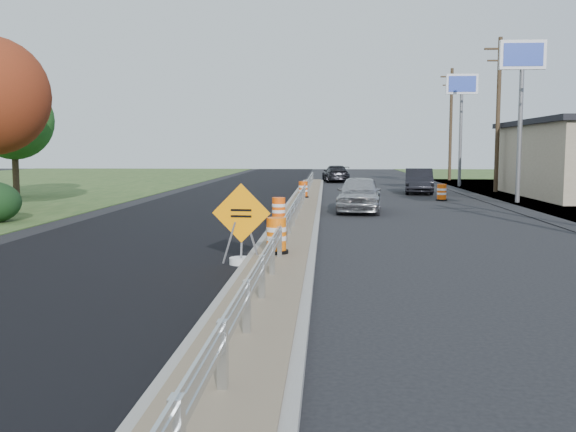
# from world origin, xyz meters

# --- Properties ---
(ground) EXTENTS (140.00, 140.00, 0.00)m
(ground) POSITION_xyz_m (0.00, 0.00, 0.00)
(ground) COLOR black
(ground) RESTS_ON ground
(milled_overlay) EXTENTS (7.20, 120.00, 0.01)m
(milled_overlay) POSITION_xyz_m (-4.40, 10.00, 0.01)
(milled_overlay) COLOR black
(milled_overlay) RESTS_ON ground
(median) EXTENTS (1.60, 55.00, 0.23)m
(median) POSITION_xyz_m (0.00, 8.00, 0.11)
(median) COLOR gray
(median) RESTS_ON ground
(guardrail) EXTENTS (0.10, 46.15, 0.72)m
(guardrail) POSITION_xyz_m (0.00, 9.00, 0.73)
(guardrail) COLOR silver
(guardrail) RESTS_ON median
(pylon_sign_mid) EXTENTS (2.20, 0.30, 7.90)m
(pylon_sign_mid) POSITION_xyz_m (10.50, 16.00, 6.48)
(pylon_sign_mid) COLOR slate
(pylon_sign_mid) RESTS_ON ground
(pylon_sign_north) EXTENTS (2.20, 0.30, 7.90)m
(pylon_sign_north) POSITION_xyz_m (10.50, 30.00, 6.48)
(pylon_sign_north) COLOR slate
(pylon_sign_north) RESTS_ON ground
(utility_pole_nmid) EXTENTS (1.90, 0.26, 9.40)m
(utility_pole_nmid) POSITION_xyz_m (11.50, 24.00, 4.93)
(utility_pole_nmid) COLOR #473523
(utility_pole_nmid) RESTS_ON ground
(utility_pole_north) EXTENTS (1.90, 0.26, 9.40)m
(utility_pole_north) POSITION_xyz_m (11.50, 39.00, 4.93)
(utility_pole_north) COLOR #473523
(utility_pole_north) RESTS_ON ground
(tree_near_back) EXTENTS (4.29, 4.29, 6.37)m
(tree_near_back) POSITION_xyz_m (-16.00, 18.00, 4.21)
(tree_near_back) COLOR #473523
(tree_near_back) RESTS_ON ground
(caution_sign) EXTENTS (1.36, 0.57, 1.88)m
(caution_sign) POSITION_xyz_m (-0.90, -1.78, 0.48)
(caution_sign) COLOR white
(caution_sign) RESTS_ON ground
(barrel_median_near) EXTENTS (0.57, 0.57, 0.84)m
(barrel_median_near) POSITION_xyz_m (-0.12, -1.50, 0.63)
(barrel_median_near) COLOR black
(barrel_median_near) RESTS_ON median
(barrel_median_mid) EXTENTS (0.55, 0.55, 0.81)m
(barrel_median_mid) POSITION_xyz_m (-0.55, 5.08, 0.62)
(barrel_median_mid) COLOR black
(barrel_median_mid) RESTS_ON median
(barrel_median_far) EXTENTS (0.56, 0.56, 0.81)m
(barrel_median_far) POSITION_xyz_m (-0.12, 15.89, 0.62)
(barrel_median_far) COLOR black
(barrel_median_far) RESTS_ON median
(barrel_shoulder_mid) EXTENTS (0.59, 0.59, 0.86)m
(barrel_shoulder_mid) POSITION_xyz_m (7.00, 17.18, 0.41)
(barrel_shoulder_mid) COLOR black
(barrel_shoulder_mid) RESTS_ON ground
(car_silver) EXTENTS (2.20, 4.65, 1.54)m
(car_silver) POSITION_xyz_m (2.44, 11.03, 0.77)
(car_silver) COLOR #A3A2A7
(car_silver) RESTS_ON ground
(car_dark_mid) EXTENTS (2.07, 4.69, 1.50)m
(car_dark_mid) POSITION_xyz_m (6.59, 22.58, 0.75)
(car_dark_mid) COLOR black
(car_dark_mid) RESTS_ON ground
(car_dark_far) EXTENTS (2.33, 4.81, 1.35)m
(car_dark_far) POSITION_xyz_m (1.80, 36.03, 0.67)
(car_dark_far) COLOR black
(car_dark_far) RESTS_ON ground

